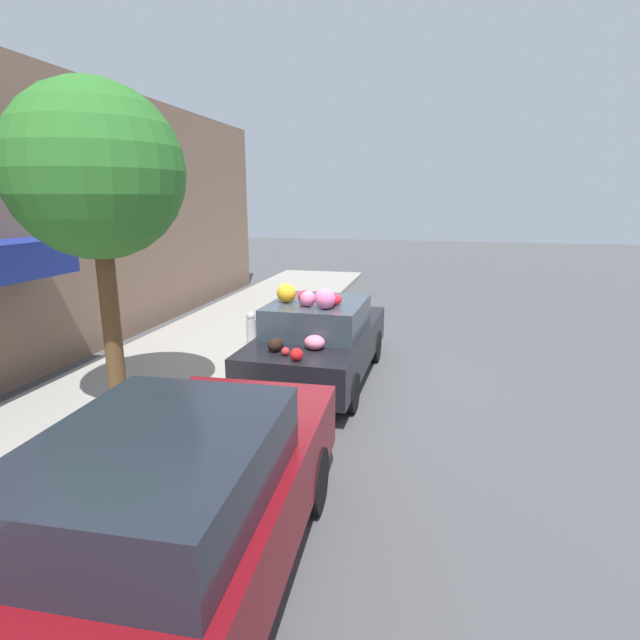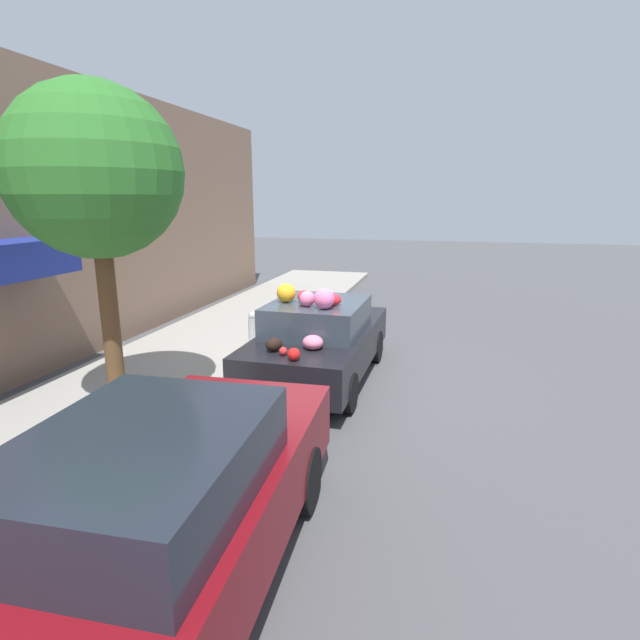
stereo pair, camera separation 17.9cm
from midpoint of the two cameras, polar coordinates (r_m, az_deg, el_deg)
name	(u,v)px [view 1 (the left image)]	position (r m, az deg, el deg)	size (l,w,h in m)	color
ground_plane	(320,379)	(8.80, -0.59, -6.74)	(60.00, 60.00, 0.00)	#4C4C4F
sidewalk_curb	(180,364)	(9.75, -16.24, -4.82)	(24.00, 3.20, 0.13)	#9E998E
building_facade	(57,223)	(10.49, -28.32, 9.77)	(18.00, 1.20, 5.34)	#846651
street_tree	(96,173)	(7.14, -24.91, 14.95)	(2.21, 2.21, 4.38)	brown
fire_hydrant	(251,329)	(10.34, -8.37, -0.98)	(0.20, 0.20, 0.70)	#B2B2B7
art_car	(320,338)	(8.56, -0.65, -2.05)	(3.97, 1.80, 1.74)	black
parked_car_plain	(171,517)	(4.13, -17.89, -20.64)	(4.54, 1.93, 1.53)	maroon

